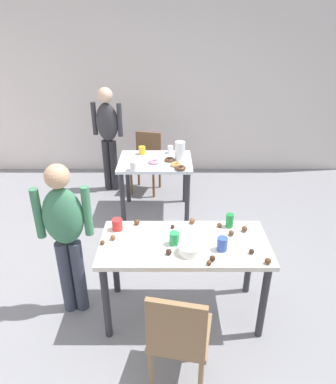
# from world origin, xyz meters

# --- Properties ---
(ground_plane) EXTENTS (6.40, 6.40, 0.00)m
(ground_plane) POSITION_xyz_m (0.00, 0.00, 0.00)
(ground_plane) COLOR gray
(wall_back) EXTENTS (6.40, 0.10, 2.60)m
(wall_back) POSITION_xyz_m (0.00, 3.20, 1.30)
(wall_back) COLOR silver
(wall_back) RESTS_ON ground_plane
(dining_table_near) EXTENTS (1.36, 0.65, 0.75)m
(dining_table_near) POSITION_xyz_m (0.13, -0.15, 0.65)
(dining_table_near) COLOR silver
(dining_table_near) RESTS_ON ground_plane
(dining_table_far) EXTENTS (0.92, 0.73, 0.75)m
(dining_table_far) POSITION_xyz_m (-0.17, 1.65, 0.63)
(dining_table_far) COLOR silver
(dining_table_far) RESTS_ON ground_plane
(chair_near_table) EXTENTS (0.47, 0.47, 0.87)m
(chair_near_table) POSITION_xyz_m (0.06, -0.85, 0.50)
(chair_near_table) COLOR olive
(chair_near_table) RESTS_ON ground_plane
(chair_far_table) EXTENTS (0.48, 0.48, 0.87)m
(chair_far_table) POSITION_xyz_m (-0.32, 2.37, 0.50)
(chair_far_table) COLOR brown
(chair_far_table) RESTS_ON ground_plane
(person_girl_near) EXTENTS (0.45, 0.23, 1.40)m
(person_girl_near) POSITION_xyz_m (-0.83, -0.10, 0.83)
(person_girl_near) COLOR #383D4C
(person_girl_near) RESTS_ON ground_plane
(person_adult_far) EXTENTS (0.45, 0.26, 1.53)m
(person_adult_far) POSITION_xyz_m (-0.87, 2.37, 0.92)
(person_adult_far) COLOR #28282D
(person_adult_far) RESTS_ON ground_plane
(mixing_bowl) EXTENTS (0.18, 0.18, 0.07)m
(mixing_bowl) POSITION_xyz_m (0.16, -0.30, 0.79)
(mixing_bowl) COLOR white
(mixing_bowl) RESTS_ON dining_table_near
(soda_can) EXTENTS (0.07, 0.07, 0.12)m
(soda_can) POSITION_xyz_m (0.52, 0.08, 0.81)
(soda_can) COLOR #198438
(soda_can) RESTS_ON dining_table_near
(fork_near) EXTENTS (0.17, 0.02, 0.01)m
(fork_near) POSITION_xyz_m (-0.18, -0.11, 0.75)
(fork_near) COLOR silver
(fork_near) RESTS_ON dining_table_near
(cup_near_0) EXTENTS (0.09, 0.09, 0.10)m
(cup_near_0) POSITION_xyz_m (-0.44, 0.04, 0.80)
(cup_near_0) COLOR red
(cup_near_0) RESTS_ON dining_table_near
(cup_near_1) EXTENTS (0.08, 0.08, 0.11)m
(cup_near_1) POSITION_xyz_m (0.41, -0.25, 0.81)
(cup_near_1) COLOR #3351B2
(cup_near_1) RESTS_ON dining_table_near
(cup_near_2) EXTENTS (0.08, 0.08, 0.10)m
(cup_near_2) POSITION_xyz_m (0.04, -0.17, 0.80)
(cup_near_2) COLOR green
(cup_near_2) RESTS_ON dining_table_near
(cake_ball_0) EXTENTS (0.05, 0.05, 0.05)m
(cake_ball_0) POSITION_xyz_m (0.32, -0.39, 0.77)
(cake_ball_0) COLOR #3D2319
(cake_ball_0) RESTS_ON dining_table_near
(cake_ball_1) EXTENTS (0.04, 0.04, 0.04)m
(cake_ball_1) POSITION_xyz_m (0.63, -0.30, 0.77)
(cake_ball_1) COLOR #3D2319
(cake_ball_1) RESTS_ON dining_table_near
(cake_ball_2) EXTENTS (0.05, 0.05, 0.05)m
(cake_ball_2) POSITION_xyz_m (-0.00, -0.31, 0.77)
(cake_ball_2) COLOR #3D2319
(cake_ball_2) RESTS_ON dining_table_near
(cake_ball_3) EXTENTS (0.05, 0.05, 0.05)m
(cake_ball_3) POSITION_xyz_m (0.73, -0.42, 0.77)
(cake_ball_3) COLOR brown
(cake_ball_3) RESTS_ON dining_table_near
(cake_ball_4) EXTENTS (0.04, 0.04, 0.04)m
(cake_ball_4) POSITION_xyz_m (0.44, 0.08, 0.77)
(cake_ball_4) COLOR brown
(cake_ball_4) RESTS_ON dining_table_near
(cake_ball_5) EXTENTS (0.05, 0.05, 0.05)m
(cake_ball_5) POSITION_xyz_m (0.52, -0.05, 0.77)
(cake_ball_5) COLOR brown
(cake_ball_5) RESTS_ON dining_table_near
(cake_ball_6) EXTENTS (0.05, 0.05, 0.05)m
(cake_ball_6) POSITION_xyz_m (0.64, 0.01, 0.78)
(cake_ball_6) COLOR brown
(cake_ball_6) RESTS_ON dining_table_near
(cake_ball_7) EXTENTS (0.04, 0.04, 0.04)m
(cake_ball_7) POSITION_xyz_m (0.03, 0.06, 0.77)
(cake_ball_7) COLOR #3D2319
(cake_ball_7) RESTS_ON dining_table_near
(cake_ball_8) EXTENTS (0.05, 0.05, 0.05)m
(cake_ball_8) POSITION_xyz_m (-0.28, 0.12, 0.78)
(cake_ball_8) COLOR brown
(cake_ball_8) RESTS_ON dining_table_near
(cake_ball_9) EXTENTS (0.04, 0.04, 0.04)m
(cake_ball_9) POSITION_xyz_m (0.29, -0.44, 0.77)
(cake_ball_9) COLOR brown
(cake_ball_9) RESTS_ON dining_table_near
(cake_ball_10) EXTENTS (0.04, 0.04, 0.04)m
(cake_ball_10) POSITION_xyz_m (-0.45, -0.12, 0.77)
(cake_ball_10) COLOR brown
(cake_ball_10) RESTS_ON dining_table_near
(cake_ball_11) EXTENTS (0.05, 0.05, 0.05)m
(cake_ball_11) POSITION_xyz_m (0.21, 0.14, 0.78)
(cake_ball_11) COLOR brown
(cake_ball_11) RESTS_ON dining_table_near
(cake_ball_12) EXTENTS (0.04, 0.04, 0.04)m
(cake_ball_12) POSITION_xyz_m (-0.53, -0.18, 0.77)
(cake_ball_12) COLOR brown
(cake_ball_12) RESTS_ON dining_table_near
(pitcher_far) EXTENTS (0.13, 0.13, 0.24)m
(pitcher_far) POSITION_xyz_m (0.14, 1.66, 0.87)
(pitcher_far) COLOR white
(pitcher_far) RESTS_ON dining_table_far
(cup_far_0) EXTENTS (0.07, 0.07, 0.10)m
(cup_far_0) POSITION_xyz_m (0.03, 1.92, 0.80)
(cup_far_0) COLOR white
(cup_far_0) RESTS_ON dining_table_far
(cup_far_1) EXTENTS (0.09, 0.09, 0.11)m
(cup_far_1) POSITION_xyz_m (-0.41, 1.33, 0.80)
(cup_far_1) COLOR white
(cup_far_1) RESTS_ON dining_table_far
(cup_far_2) EXTENTS (0.09, 0.09, 0.11)m
(cup_far_2) POSITION_xyz_m (-0.35, 1.87, 0.80)
(cup_far_2) COLOR yellow
(cup_far_2) RESTS_ON dining_table_far
(donut_far_0) EXTENTS (0.13, 0.13, 0.04)m
(donut_far_0) POSITION_xyz_m (0.01, 1.62, 0.77)
(donut_far_0) COLOR brown
(donut_far_0) RESTS_ON dining_table_far
(donut_far_1) EXTENTS (0.14, 0.14, 0.04)m
(donut_far_1) POSITION_xyz_m (-0.18, 1.55, 0.77)
(donut_far_1) COLOR pink
(donut_far_1) RESTS_ON dining_table_far
(donut_far_2) EXTENTS (0.14, 0.14, 0.04)m
(donut_far_2) POSITION_xyz_m (0.14, 1.35, 0.77)
(donut_far_2) COLOR brown
(donut_far_2) RESTS_ON dining_table_far
(donut_far_3) EXTENTS (0.13, 0.13, 0.04)m
(donut_far_3) POSITION_xyz_m (0.09, 1.46, 0.77)
(donut_far_3) COLOR gold
(donut_far_3) RESTS_ON dining_table_far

